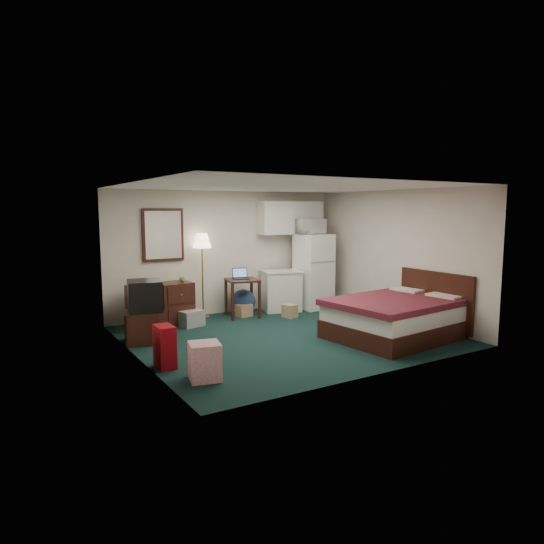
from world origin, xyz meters
TOP-DOWN VIEW (x-y plane):
  - floor at (0.00, 0.00)m, footprint 5.00×4.50m
  - ceiling at (0.00, 0.00)m, footprint 5.00×4.50m
  - walls at (0.00, 0.00)m, footprint 5.01×4.51m
  - mirror at (-1.35, 2.22)m, footprint 0.80×0.06m
  - upper_cabinets at (1.45, 2.08)m, footprint 1.50×0.35m
  - headboard at (2.46, -1.04)m, footprint 0.06×1.56m
  - dresser at (-1.58, 1.78)m, footprint 1.20×0.64m
  - floor_lamp at (-0.63, 2.05)m, footprint 0.40×0.40m
  - desk at (0.06, 1.69)m, footprint 0.71×0.71m
  - exercise_ball at (0.22, 1.96)m, footprint 0.62×0.62m
  - kitchen_counter at (1.05, 1.80)m, footprint 0.88×0.75m
  - fridge at (1.79, 1.67)m, footprint 0.68×0.68m
  - bed at (1.48, -1.04)m, footprint 2.18×1.78m
  - tv_stand at (-2.21, 0.85)m, footprint 0.64×0.67m
  - suitcase at (-2.30, -0.55)m, footprint 0.22×0.36m
  - retail_box at (-2.03, -1.26)m, footprint 0.46×0.46m
  - file_bin at (-1.11, 1.47)m, footprint 0.49×0.41m
  - cardboard_box_a at (0.11, 1.71)m, footprint 0.31×0.28m
  - cardboard_box_b at (0.84, 1.15)m, footprint 0.28×0.31m
  - laptop at (0.04, 1.70)m, footprint 0.36×0.32m
  - crt_tv at (-2.14, 0.85)m, footprint 0.64×0.68m
  - microwave at (1.72, 1.72)m, footprint 0.62×0.39m
  - book_a at (-1.80, 1.67)m, footprint 0.18×0.04m
  - book_b at (-1.68, 1.87)m, footprint 0.16×0.04m
  - mug at (-1.16, 1.77)m, footprint 0.13×0.11m

SIDE VIEW (x-z plane):
  - floor at x=0.00m, z-range -0.01..0.01m
  - cardboard_box_a at x=0.11m, z-range 0.00..0.24m
  - cardboard_box_b at x=0.84m, z-range 0.00..0.26m
  - file_bin at x=-1.11m, z-range 0.00..0.29m
  - retail_box at x=-2.03m, z-range 0.00..0.47m
  - exercise_ball at x=0.22m, z-range 0.00..0.50m
  - tv_stand at x=-2.21m, z-range 0.00..0.51m
  - suitcase at x=-2.30m, z-range 0.00..0.58m
  - bed at x=1.48m, z-range 0.00..0.65m
  - desk at x=0.06m, z-range 0.00..0.76m
  - dresser at x=-1.58m, z-range 0.00..0.78m
  - kitchen_counter at x=1.05m, z-range 0.00..0.82m
  - headboard at x=2.46m, z-range 0.05..1.05m
  - crt_tv at x=-2.14m, z-range 0.51..1.00m
  - fridge at x=1.79m, z-range 0.00..1.61m
  - floor_lamp at x=-0.63m, z-range 0.00..1.67m
  - mug at x=-1.16m, z-range 0.78..0.90m
  - laptop at x=0.04m, z-range 0.76..0.97m
  - book_b at x=-1.68m, z-range 0.78..0.99m
  - book_a at x=-1.80m, z-range 0.78..1.03m
  - walls at x=0.00m, z-range 0.00..2.50m
  - mirror at x=-1.35m, z-range 1.15..2.15m
  - microwave at x=1.72m, z-range 1.61..2.01m
  - upper_cabinets at x=1.45m, z-range 1.60..2.30m
  - ceiling at x=0.00m, z-range 2.50..2.50m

